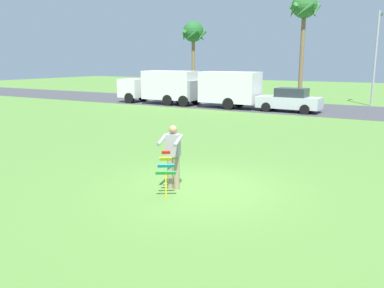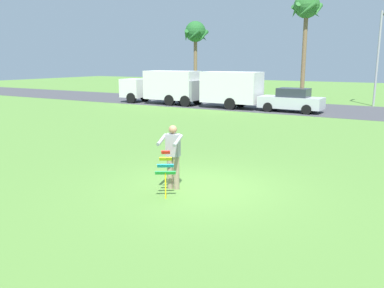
{
  "view_description": "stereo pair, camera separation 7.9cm",
  "coord_description": "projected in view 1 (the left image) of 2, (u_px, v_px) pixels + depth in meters",
  "views": [
    {
      "loc": [
        4.94,
        -9.13,
        3.38
      ],
      "look_at": [
        -0.61,
        0.55,
        1.05
      ],
      "focal_mm": 37.28,
      "sensor_mm": 36.0,
      "label": 1
    },
    {
      "loc": [
        5.01,
        -9.09,
        3.38
      ],
      "look_at": [
        -0.61,
        0.55,
        1.05
      ],
      "focal_mm": 37.28,
      "sensor_mm": 36.0,
      "label": 2
    }
  ],
  "objects": [
    {
      "name": "kite_held",
      "position": [
        166.0,
        167.0,
        9.98
      ],
      "size": [
        0.65,
        0.73,
        1.14
      ],
      "color": "red",
      "rests_on": "ground"
    },
    {
      "name": "person_kite_flyer",
      "position": [
        173.0,
        155.0,
        10.55
      ],
      "size": [
        0.65,
        0.74,
        1.73
      ],
      "color": "gray",
      "rests_on": "ground"
    },
    {
      "name": "road_strip",
      "position": [
        337.0,
        110.0,
        27.67
      ],
      "size": [
        120.0,
        8.0,
        0.01
      ],
      "primitive_type": "cube",
      "color": "#424247",
      "rests_on": "ground"
    },
    {
      "name": "parked_truck_white_box",
      "position": [
        161.0,
        86.0,
        31.72
      ],
      "size": [
        6.71,
        2.15,
        2.62
      ],
      "color": "silver",
      "rests_on": "ground"
    },
    {
      "name": "palm_tree_right_near",
      "position": [
        304.0,
        10.0,
        33.14
      ],
      "size": [
        2.58,
        2.71,
        8.95
      ],
      "color": "brown",
      "rests_on": "ground"
    },
    {
      "name": "ground_plane",
      "position": [
        201.0,
        188.0,
        10.85
      ],
      "size": [
        120.0,
        120.0,
        0.0
      ],
      "primitive_type": "plane",
      "color": "#568438"
    },
    {
      "name": "streetlight_pole",
      "position": [
        376.0,
        53.0,
        29.91
      ],
      "size": [
        0.24,
        1.65,
        7.0
      ],
      "color": "#9E9EA3",
      "rests_on": "ground"
    },
    {
      "name": "palm_tree_left_near",
      "position": [
        193.0,
        34.0,
        40.94
      ],
      "size": [
        2.58,
        2.71,
        7.39
      ],
      "color": "brown",
      "rests_on": "ground"
    },
    {
      "name": "parked_truck_grey_van",
      "position": [
        219.0,
        88.0,
        29.22
      ],
      "size": [
        6.71,
        2.15,
        2.62
      ],
      "color": "gray",
      "rests_on": "ground"
    },
    {
      "name": "parked_car_silver",
      "position": [
        290.0,
        100.0,
        26.79
      ],
      "size": [
        4.23,
        1.9,
        1.6
      ],
      "color": "silver",
      "rests_on": "ground"
    }
  ]
}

